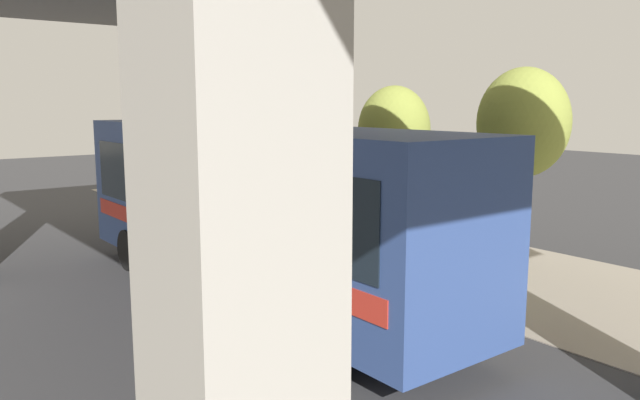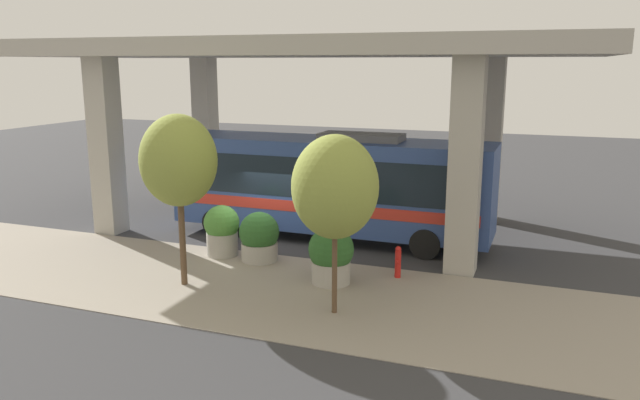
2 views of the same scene
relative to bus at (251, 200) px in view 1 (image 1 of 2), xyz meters
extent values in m
plane|color=#38383A|center=(-2.57, 1.50, -2.08)|extent=(80.00, 80.00, 0.00)
cube|color=gray|center=(-5.57, 1.50, -2.07)|extent=(6.00, 40.00, 0.02)
cube|color=#ADA89E|center=(-2.07, -4.96, 1.14)|extent=(0.90, 0.90, 6.43)
cube|color=#ADA89E|center=(4.93, 7.96, 1.14)|extent=(0.90, 0.90, 6.43)
cube|color=#334C8C|center=(0.00, 0.01, -0.05)|extent=(2.58, 11.41, 3.15)
cube|color=#19232D|center=(0.00, 0.01, 0.33)|extent=(2.62, 10.49, 1.39)
cube|color=red|center=(0.00, 0.01, -0.68)|extent=(2.62, 10.84, 0.38)
cube|color=slate|center=(0.00, -1.13, 1.64)|extent=(1.29, 2.85, 0.24)
cylinder|color=black|center=(-1.21, 4.00, -1.58)|extent=(0.28, 1.00, 1.00)
cylinder|color=black|center=(1.21, 4.00, -1.58)|extent=(0.28, 1.00, 1.00)
cylinder|color=black|center=(-1.21, -3.70, -1.58)|extent=(0.28, 1.00, 1.00)
cylinder|color=black|center=(1.21, -3.70, -1.58)|extent=(0.28, 1.00, 1.00)
cylinder|color=red|center=(-3.32, -3.32, -1.66)|extent=(0.18, 0.18, 0.83)
sphere|color=red|center=(-3.32, -3.32, -1.19)|extent=(0.17, 0.17, 0.17)
cylinder|color=red|center=(-3.46, -3.32, -1.54)|extent=(0.11, 0.08, 0.08)
cylinder|color=red|center=(-3.19, -3.32, -1.54)|extent=(0.11, 0.08, 0.08)
cylinder|color=#ADA89E|center=(-3.29, 1.22, -1.77)|extent=(1.17, 1.17, 0.61)
sphere|color=#2D6028|center=(-3.29, 1.22, -1.12)|extent=(1.28, 1.28, 1.28)
sphere|color=#993F8C|center=(-3.14, 1.10, -1.31)|extent=(0.41, 0.41, 0.41)
cylinder|color=#ADA89E|center=(-4.44, -1.63, -1.74)|extent=(1.11, 1.11, 0.67)
sphere|color=#2D6028|center=(-4.44, -1.63, -1.05)|extent=(1.31, 1.31, 1.31)
sphere|color=#993F8C|center=(-4.30, -1.74, -1.26)|extent=(0.39, 0.39, 0.39)
cylinder|color=#ADA89E|center=(-3.18, 2.62, -1.69)|extent=(1.03, 1.03, 0.78)
sphere|color=#4C8C38|center=(-3.18, 2.62, -0.97)|extent=(1.17, 1.17, 1.17)
sphere|color=#993F8C|center=(-3.05, 2.52, -1.15)|extent=(0.36, 0.36, 0.36)
cylinder|color=brown|center=(-6.47, -2.44, -0.76)|extent=(0.13, 0.13, 2.63)
ellipsoid|color=olive|center=(-6.47, -2.44, 1.19)|extent=(2.14, 2.14, 2.57)
cylinder|color=brown|center=(-6.03, 2.26, -0.60)|extent=(0.18, 0.18, 2.96)
ellipsoid|color=olive|center=(-6.03, 2.26, 1.52)|extent=(2.13, 2.13, 2.55)
camera|label=1|loc=(6.63, 10.90, 2.00)|focal=35.00mm
camera|label=2|loc=(-20.49, -7.34, 4.15)|focal=35.00mm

